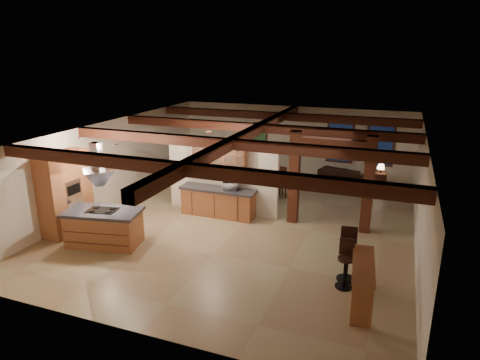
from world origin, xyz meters
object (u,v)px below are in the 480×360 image
Objects in this scene: sofa at (344,174)px; bar_counter at (362,277)px; kitchen_island at (104,227)px; dining_table at (258,190)px.

bar_counter is (1.57, -8.91, 0.35)m from sofa.
kitchen_island reaches higher than dining_table.
dining_table is 4.19m from sofa.
sofa is 9.05m from bar_counter.
dining_table is 0.92× the size of bar_counter.
sofa is (5.39, 8.45, -0.22)m from kitchen_island.
kitchen_island reaches higher than sofa.
kitchen_island is 1.32× the size of dining_table.
kitchen_island is 10.02m from sofa.
kitchen_island is at bearing -126.10° from dining_table.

